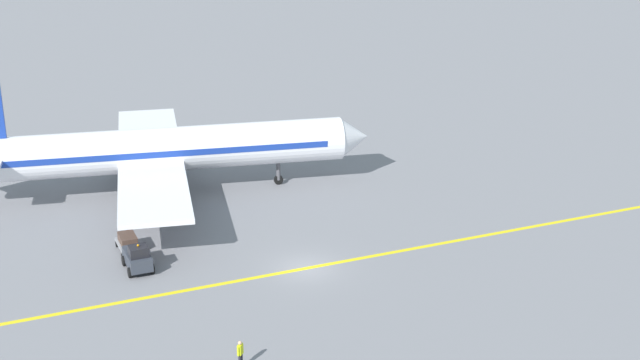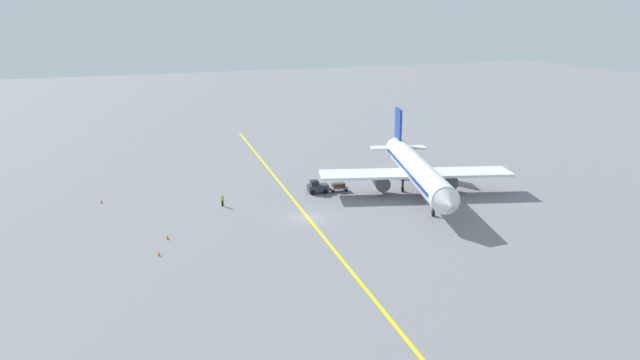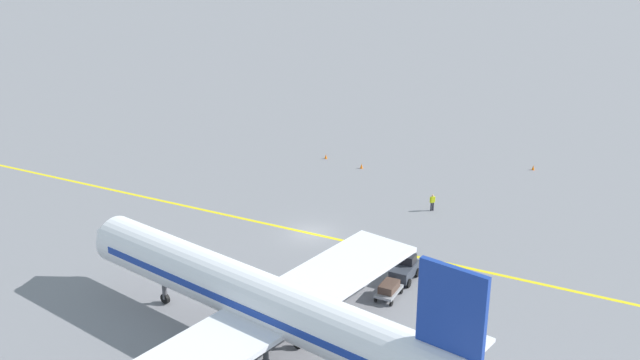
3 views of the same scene
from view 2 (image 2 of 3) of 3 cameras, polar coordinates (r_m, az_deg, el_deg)
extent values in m
plane|color=slate|center=(81.40, -1.11, -3.46)|extent=(400.00, 400.00, 0.00)
cube|color=yellow|center=(81.40, -1.11, -3.46)|extent=(12.67, 119.41, 0.01)
cylinder|color=white|center=(91.11, 8.87, 0.90)|extent=(12.07, 29.77, 3.60)
cone|color=white|center=(76.07, 11.68, -2.13)|extent=(3.97, 3.28, 3.42)
cone|color=white|center=(106.73, 6.84, 3.25)|extent=(3.79, 3.75, 3.06)
cube|color=#193899|center=(91.08, 8.88, 0.99)|extent=(11.25, 26.91, 0.50)
cube|color=white|center=(92.23, 8.71, 0.62)|extent=(28.31, 13.03, 0.36)
cylinder|color=#4C4C51|center=(93.83, 11.65, -0.06)|extent=(3.03, 3.70, 2.20)
cylinder|color=#4C4C51|center=(91.54, 5.63, -0.20)|extent=(3.03, 3.70, 2.20)
cube|color=#193899|center=(103.56, 7.18, 5.13)|extent=(1.49, 3.93, 5.00)
cube|color=white|center=(103.83, 7.16, 2.96)|extent=(9.31, 4.89, 0.24)
cylinder|color=#4C4C51|center=(82.83, 10.33, -2.36)|extent=(0.36, 0.36, 2.00)
cylinder|color=black|center=(83.14, 10.30, -3.02)|extent=(0.50, 0.85, 0.80)
cylinder|color=#4C4C51|center=(93.98, 9.48, -0.20)|extent=(0.36, 0.36, 2.00)
cylinder|color=black|center=(94.25, 9.45, -0.78)|extent=(0.50, 0.85, 0.80)
cylinder|color=#4C4C51|center=(93.26, 7.57, -0.24)|extent=(0.36, 0.36, 2.00)
cylinder|color=black|center=(93.53, 7.55, -0.83)|extent=(0.50, 0.85, 0.80)
cube|color=#333842|center=(92.01, -0.20, -0.71)|extent=(3.13, 1.77, 0.90)
cube|color=black|center=(91.65, -0.53, -0.25)|extent=(1.21, 1.37, 0.70)
sphere|color=orange|center=(91.53, -0.53, 0.01)|extent=(0.16, 0.16, 0.16)
cylinder|color=black|center=(91.19, -0.65, -1.15)|extent=(0.72, 0.31, 0.70)
cylinder|color=black|center=(92.58, -0.90, -0.90)|extent=(0.72, 0.31, 0.70)
cylinder|color=black|center=(91.71, 0.52, -1.06)|extent=(0.72, 0.31, 0.70)
cylinder|color=black|center=(93.09, 0.25, -0.81)|extent=(0.72, 0.31, 0.70)
cube|color=gray|center=(92.98, 1.70, -0.71)|extent=(2.72, 1.63, 0.20)
cube|color=#4C382D|center=(92.87, 1.70, -0.47)|extent=(1.92, 1.28, 0.60)
cylinder|color=black|center=(92.19, 1.20, -1.05)|extent=(0.45, 0.18, 0.44)
cylinder|color=black|center=(93.34, 0.97, -0.85)|extent=(0.45, 0.18, 0.44)
cylinder|color=black|center=(92.81, 2.43, -0.95)|extent=(0.45, 0.18, 0.44)
cylinder|color=black|center=(93.95, 2.19, -0.75)|extent=(0.45, 0.18, 0.44)
cylinder|color=#23232D|center=(86.89, -8.84, -2.12)|extent=(0.16, 0.16, 0.85)
cylinder|color=#23232D|center=(87.01, -8.95, -2.10)|extent=(0.16, 0.16, 0.85)
cube|color=#CCD819|center=(86.74, -8.92, -1.66)|extent=(0.40, 0.42, 0.60)
cylinder|color=#CCD819|center=(86.60, -8.79, -1.68)|extent=(0.10, 0.10, 0.55)
cylinder|color=#CCD819|center=(86.88, -9.04, -1.63)|extent=(0.10, 0.10, 0.55)
sphere|color=tan|center=(86.62, -8.93, -1.39)|extent=(0.22, 0.22, 0.22)
cone|color=orange|center=(76.02, -13.78, -5.08)|extent=(0.32, 0.32, 0.55)
cone|color=orange|center=(92.67, -19.37, -1.82)|extent=(0.32, 0.32, 0.55)
cone|color=orange|center=(71.28, -14.53, -6.52)|extent=(0.32, 0.32, 0.55)
camera|label=1|loc=(100.08, -35.24, 13.14)|focal=50.00mm
camera|label=3|loc=(127.06, 20.48, 15.40)|focal=42.00mm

